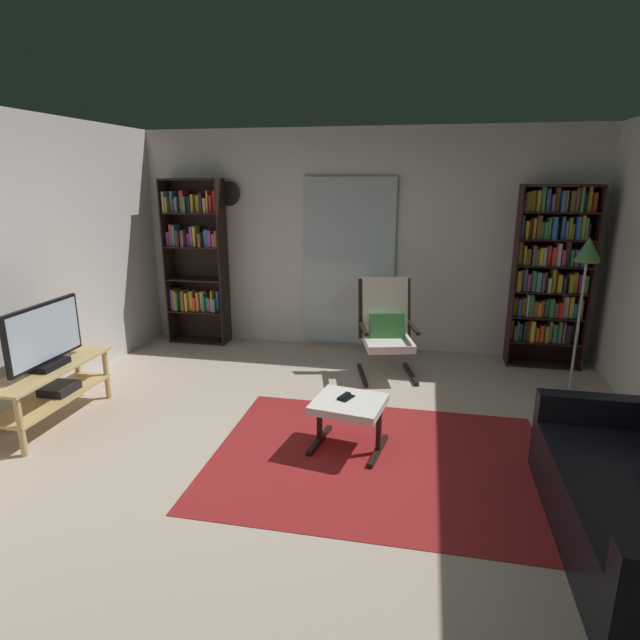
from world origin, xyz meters
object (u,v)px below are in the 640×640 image
(tv_remote, at_px, (344,396))
(bookshelf_near_tv, at_px, (196,256))
(lounge_armchair, at_px, (386,325))
(cell_phone, at_px, (347,398))
(bookshelf_near_sofa, at_px, (550,272))
(tv_stand, at_px, (53,386))
(ottoman, at_px, (349,409))
(wall_clock, at_px, (229,194))
(floor_lamp_by_shelf, at_px, (586,263))
(television, at_px, (45,338))

(tv_remote, bearing_deg, bookshelf_near_tv, 156.09)
(lounge_armchair, height_order, cell_phone, lounge_armchair)
(bookshelf_near_tv, xyz_separation_m, bookshelf_near_sofa, (4.13, -0.06, -0.04))
(tv_stand, xyz_separation_m, cell_phone, (2.52, 0.08, 0.08))
(ottoman, xyz_separation_m, wall_clock, (-1.86, 2.50, 1.52))
(floor_lamp_by_shelf, height_order, wall_clock, wall_clock)
(tv_remote, bearing_deg, television, -155.38)
(ottoman, bearing_deg, cell_phone, 126.52)
(bookshelf_near_tv, bearing_deg, wall_clock, 17.28)
(bookshelf_near_tv, bearing_deg, bookshelf_near_sofa, -0.84)
(bookshelf_near_tv, distance_m, lounge_armchair, 2.59)
(bookshelf_near_tv, xyz_separation_m, tv_remote, (2.24, -2.31, -0.68))
(tv_stand, height_order, ottoman, tv_stand)
(bookshelf_near_tv, height_order, bookshelf_near_sofa, bookshelf_near_tv)
(wall_clock, bearing_deg, tv_stand, -104.98)
(bookshelf_near_sofa, bearing_deg, tv_stand, -151.81)
(lounge_armchair, xyz_separation_m, cell_phone, (-0.17, -1.66, -0.13))
(lounge_armchair, relative_size, tv_remote, 7.10)
(cell_phone, bearing_deg, bookshelf_near_sofa, 74.58)
(tv_stand, distance_m, floor_lamp_by_shelf, 4.90)
(bookshelf_near_tv, relative_size, bookshelf_near_sofa, 1.03)
(lounge_armchair, relative_size, ottoman, 1.73)
(tv_stand, bearing_deg, cell_phone, 1.77)
(bookshelf_near_sofa, relative_size, tv_remote, 13.70)
(lounge_armchair, bearing_deg, bookshelf_near_sofa, 19.93)
(ottoman, height_order, floor_lamp_by_shelf, floor_lamp_by_shelf)
(cell_phone, height_order, floor_lamp_by_shelf, floor_lamp_by_shelf)
(bookshelf_near_sofa, xyz_separation_m, lounge_armchair, (-1.70, -0.62, -0.52))
(bookshelf_near_tv, bearing_deg, tv_stand, -96.08)
(lounge_armchair, height_order, tv_remote, lounge_armchair)
(lounge_armchair, bearing_deg, ottoman, -94.98)
(lounge_armchair, distance_m, cell_phone, 1.67)
(floor_lamp_by_shelf, bearing_deg, bookshelf_near_tv, 169.53)
(bookshelf_near_sofa, distance_m, tv_remote, 3.01)
(lounge_armchair, xyz_separation_m, ottoman, (-0.15, -1.69, -0.20))
(ottoman, height_order, cell_phone, cell_phone)
(tv_stand, bearing_deg, wall_clock, 75.02)
(tv_stand, bearing_deg, ottoman, 1.07)
(bookshelf_near_tv, relative_size, wall_clock, 7.00)
(lounge_armchair, distance_m, floor_lamp_by_shelf, 1.98)
(bookshelf_near_sofa, xyz_separation_m, wall_clock, (-3.71, 0.19, 0.79))
(cell_phone, bearing_deg, tv_stand, -154.24)
(lounge_armchair, xyz_separation_m, tv_remote, (-0.19, -1.64, -0.12))
(floor_lamp_by_shelf, bearing_deg, bookshelf_near_sofa, 100.92)
(tv_stand, bearing_deg, lounge_armchair, 32.83)
(bookshelf_near_tv, xyz_separation_m, wall_clock, (0.42, 0.13, 0.76))
(tv_stand, height_order, bookshelf_near_tv, bookshelf_near_tv)
(lounge_armchair, bearing_deg, floor_lamp_by_shelf, -3.52)
(bookshelf_near_sofa, height_order, cell_phone, bookshelf_near_sofa)
(tv_stand, xyz_separation_m, bookshelf_near_tv, (0.26, 2.41, 0.77))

